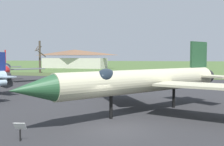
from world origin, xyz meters
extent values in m
plane|color=#425B2D|center=(0.00, 0.00, 0.00)|extent=(600.00, 600.00, 0.00)
cube|color=#28282B|center=(0.00, 14.17, 0.03)|extent=(104.85, 47.24, 0.05)
cube|color=#3A4826|center=(0.00, 43.79, 0.03)|extent=(164.85, 12.00, 0.06)
cylinder|color=#565B60|center=(-24.44, 21.66, 2.35)|extent=(9.90, 12.35, 1.64)
cone|color=red|center=(-19.35, 14.94, 2.35)|extent=(2.78, 3.00, 1.51)
cylinder|color=black|center=(-28.93, 27.60, 2.35)|extent=(1.46, 1.41, 1.15)
ellipsoid|color=#19232D|center=(-22.71, 19.38, 2.81)|extent=(1.28, 2.40, 1.20)
cube|color=#565B60|center=(-22.45, 24.98, 2.23)|extent=(4.85, 5.92, 0.15)
cube|color=red|center=(-28.36, 26.85, 4.40)|extent=(1.21, 1.51, 2.44)
cube|color=#565B60|center=(-27.03, 27.66, 2.48)|extent=(2.87, 2.69, 0.15)
cylinder|color=black|center=(-22.55, 19.17, 0.77)|extent=(0.22, 0.22, 1.53)
cylinder|color=black|center=(-26.33, 24.16, 0.77)|extent=(0.22, 0.22, 1.53)
cylinder|color=#B7B293|center=(1.06, 4.96, 2.46)|extent=(10.31, 12.92, 1.72)
cone|color=#234C2D|center=(-4.16, -1.99, 2.46)|extent=(2.78, 2.97, 1.58)
cylinder|color=black|center=(5.74, 11.18, 2.46)|extent=(1.53, 1.48, 1.20)
ellipsoid|color=#19232D|center=(-1.15, 2.01, 2.93)|extent=(1.16, 2.18, 1.09)
cube|color=#B7B293|center=(-1.25, 8.65, 2.33)|extent=(5.84, 6.96, 0.16)
cube|color=#B7B293|center=(5.25, 3.77, 2.33)|extent=(6.95, 4.53, 0.16)
cylinder|color=#B7B293|center=(-3.44, 11.07, 2.33)|extent=(2.16, 2.58, 0.64)
cube|color=#234C2D|center=(5.06, 10.28, 4.47)|extent=(1.51, 1.92, 2.31)
cube|color=#B7B293|center=(3.80, 11.21, 2.59)|extent=(2.92, 2.75, 0.16)
cube|color=#B7B293|center=(6.31, 9.33, 2.59)|extent=(2.92, 2.75, 0.16)
cylinder|color=black|center=(-0.90, 2.35, 0.80)|extent=(0.23, 0.23, 1.60)
cylinder|color=black|center=(3.03, 7.58, 0.80)|extent=(0.23, 0.23, 1.60)
cylinder|color=black|center=(-3.95, -3.46, 0.32)|extent=(0.08, 0.08, 0.64)
cube|color=white|center=(-3.95, -3.46, 0.81)|extent=(0.63, 0.38, 0.37)
cylinder|color=black|center=(-15.77, 10.75, 2.02)|extent=(1.19, 1.06, 0.99)
cube|color=#8EA3B2|center=(-14.81, 9.43, 2.13)|extent=(2.43, 1.94, 0.13)
cylinder|color=#42382D|center=(-34.38, 48.77, 4.38)|extent=(0.53, 0.53, 8.76)
cylinder|color=#42382D|center=(-35.27, 48.67, 6.66)|extent=(0.41, 1.92, 1.50)
cylinder|color=#42382D|center=(-33.41, 48.23, 5.22)|extent=(1.37, 2.19, 1.67)
cylinder|color=#42382D|center=(-34.88, 49.24, 6.68)|extent=(1.25, 1.30, 1.48)
cube|color=beige|center=(-38.72, 81.80, 2.00)|extent=(25.23, 9.13, 4.00)
pyramid|color=brown|center=(-38.72, 81.80, 6.25)|extent=(26.49, 9.58, 2.25)
camera|label=1|loc=(3.91, -14.50, 4.21)|focal=41.82mm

